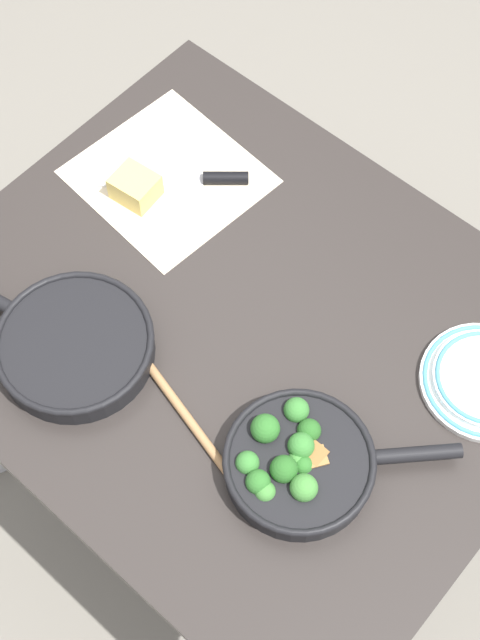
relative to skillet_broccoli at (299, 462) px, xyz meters
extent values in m
plane|color=slate|center=(0.24, -0.13, -0.81)|extent=(14.00, 14.00, 0.00)
cube|color=#2D2826|center=(0.24, -0.13, -0.04)|extent=(1.05, 0.87, 0.03)
cylinder|color=#BCBCC1|center=(0.70, -0.51, -0.43)|extent=(0.05, 0.05, 0.75)
cylinder|color=black|center=(0.00, 0.00, -0.01)|extent=(0.23, 0.23, 0.04)
torus|color=black|center=(0.00, 0.00, 0.01)|extent=(0.24, 0.24, 0.01)
cylinder|color=black|center=(-0.13, -0.13, 0.00)|extent=(0.11, 0.12, 0.02)
cylinder|color=#357027|center=(0.00, 0.00, -0.01)|extent=(0.01, 0.01, 0.02)
sphere|color=#428438|center=(0.00, 0.00, 0.01)|extent=(0.03, 0.03, 0.03)
cylinder|color=#2C6823|center=(0.06, 0.06, -0.01)|extent=(0.01, 0.01, 0.02)
sphere|color=#387A33|center=(0.06, 0.06, 0.01)|extent=(0.04, 0.04, 0.04)
cylinder|color=#2C6823|center=(0.01, -0.02, -0.01)|extent=(0.01, 0.01, 0.02)
sphere|color=#387A33|center=(0.01, -0.02, 0.02)|extent=(0.04, 0.04, 0.04)
cylinder|color=#205218|center=(0.02, -0.05, -0.01)|extent=(0.01, 0.01, 0.02)
sphere|color=#286023|center=(0.02, -0.05, 0.01)|extent=(0.04, 0.04, 0.04)
cylinder|color=#205218|center=(0.01, 0.03, -0.01)|extent=(0.02, 0.02, 0.02)
sphere|color=#286023|center=(0.01, 0.03, 0.02)|extent=(0.04, 0.04, 0.04)
cylinder|color=#357027|center=(0.01, 0.07, -0.01)|extent=(0.01, 0.01, 0.02)
sphere|color=#428438|center=(0.01, 0.07, 0.01)|extent=(0.03, 0.03, 0.03)
cylinder|color=#245B1C|center=(0.02, 0.07, -0.01)|extent=(0.01, 0.01, 0.02)
sphere|color=#2D6B28|center=(0.02, 0.07, 0.02)|extent=(0.04, 0.04, 0.04)
cylinder|color=#245B1C|center=(0.07, 0.00, -0.01)|extent=(0.02, 0.02, 0.03)
sphere|color=#2D6B28|center=(0.07, 0.00, 0.02)|extent=(0.05, 0.05, 0.05)
cylinder|color=#2C6823|center=(0.05, -0.06, -0.01)|extent=(0.01, 0.01, 0.02)
sphere|color=#387A33|center=(0.05, -0.06, 0.02)|extent=(0.04, 0.04, 0.04)
cylinder|color=#357027|center=(-0.04, 0.03, -0.01)|extent=(0.02, 0.02, 0.02)
sphere|color=#428438|center=(-0.04, 0.03, 0.02)|extent=(0.04, 0.04, 0.04)
cylinder|color=#245B1C|center=(-0.01, 0.00, -0.01)|extent=(0.01, 0.01, 0.02)
sphere|color=#2D6B28|center=(-0.01, 0.00, 0.01)|extent=(0.03, 0.03, 0.03)
cube|color=#9E703D|center=(-0.01, -0.01, 0.00)|extent=(0.05, 0.05, 0.04)
cube|color=olive|center=(-0.01, -0.02, 0.00)|extent=(0.04, 0.03, 0.04)
cube|color=olive|center=(-0.02, 0.04, 0.00)|extent=(0.05, 0.04, 0.03)
cylinder|color=black|center=(0.41, 0.09, -0.01)|extent=(0.26, 0.26, 0.04)
torus|color=black|center=(0.41, 0.09, 0.01)|extent=(0.27, 0.27, 0.01)
cylinder|color=#E5CC60|center=(0.41, 0.09, -0.01)|extent=(0.22, 0.22, 0.02)
cylinder|color=#A87A4C|center=(0.21, 0.05, -0.02)|extent=(0.30, 0.08, 0.02)
ellipsoid|color=#A87A4C|center=(0.37, 0.01, -0.02)|extent=(0.07, 0.05, 0.02)
cube|color=beige|center=(0.55, -0.28, -0.03)|extent=(0.34, 0.33, 0.00)
cube|color=silver|center=(0.57, -0.25, -0.03)|extent=(0.17, 0.15, 0.01)
cylinder|color=black|center=(0.46, -0.34, -0.02)|extent=(0.08, 0.07, 0.02)
cube|color=#EACC66|center=(0.56, -0.21, 0.00)|extent=(0.08, 0.08, 0.05)
camera|label=1|loc=(-0.24, 0.41, 1.32)|focal=50.00mm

